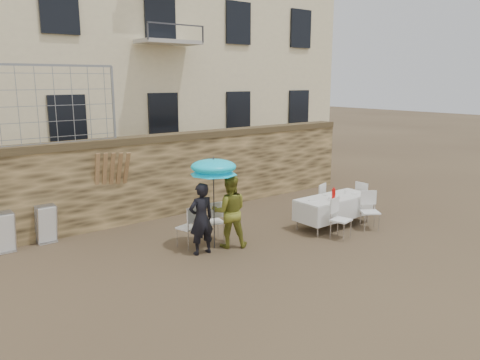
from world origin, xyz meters
TOP-DOWN VIEW (x-y plane):
  - ground at (0.00, 0.00)m, footprint 80.00×80.00m
  - stone_wall at (0.00, 5.00)m, footprint 13.00×0.50m
  - chain_link_fence at (-3.00, 5.00)m, footprint 3.20×0.06m
  - man_suit at (-0.90, 1.87)m, footprint 0.60×0.41m
  - woman_dress at (-0.15, 1.87)m, footprint 1.00×0.94m
  - umbrella at (-0.50, 1.97)m, footprint 1.03×1.03m
  - couple_chair_left at (-0.90, 2.42)m, footprint 0.58×0.58m
  - couple_chair_right at (-0.20, 2.42)m, footprint 0.57×0.57m
  - banquet_table at (2.84, 1.44)m, footprint 2.10×0.85m
  - soda_bottle at (2.64, 1.29)m, footprint 0.09×0.09m
  - table_chair_front_left at (2.24, 0.69)m, footprint 0.57×0.57m
  - table_chair_front_right at (3.34, 0.69)m, footprint 0.67×0.67m
  - table_chair_back at (3.04, 2.24)m, footprint 0.60×0.60m
  - table_chair_side at (4.24, 1.54)m, footprint 0.49×0.49m
  - chair_stack_left at (-4.24, 4.74)m, footprint 0.46×0.47m
  - chair_stack_right at (-3.34, 4.74)m, footprint 0.46×0.40m
  - wood_planks at (-1.74, 4.81)m, footprint 0.70×0.20m

SIDE VIEW (x-z plane):
  - ground at x=0.00m, z-range 0.00..0.00m
  - chair_stack_left at x=-4.24m, z-range 0.00..0.92m
  - chair_stack_right at x=-3.34m, z-range 0.00..0.92m
  - couple_chair_left at x=-0.90m, z-range 0.00..0.96m
  - couple_chair_right at x=-0.20m, z-range 0.00..0.96m
  - table_chair_front_left at x=2.24m, z-range 0.00..0.96m
  - table_chair_front_right at x=3.34m, z-range 0.00..0.96m
  - table_chair_back at x=3.04m, z-range 0.00..0.96m
  - table_chair_side at x=4.24m, z-range 0.00..0.96m
  - banquet_table at x=2.84m, z-range 0.34..1.12m
  - man_suit at x=-0.90m, z-range 0.00..1.56m
  - woman_dress at x=-0.15m, z-range 0.00..1.63m
  - soda_bottle at x=2.64m, z-range 0.77..1.04m
  - wood_planks at x=-1.74m, z-range 0.00..2.00m
  - stone_wall at x=0.00m, z-range 0.00..2.20m
  - umbrella at x=-0.50m, z-range 0.84..2.74m
  - chain_link_fence at x=-3.00m, z-range 2.20..4.00m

